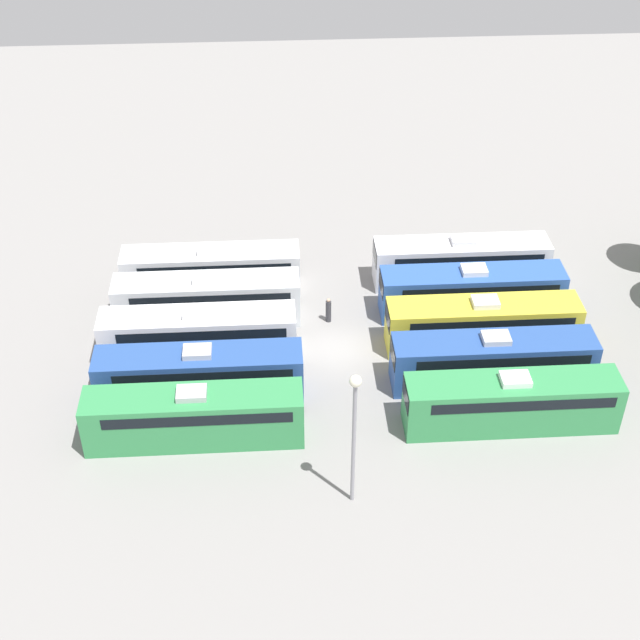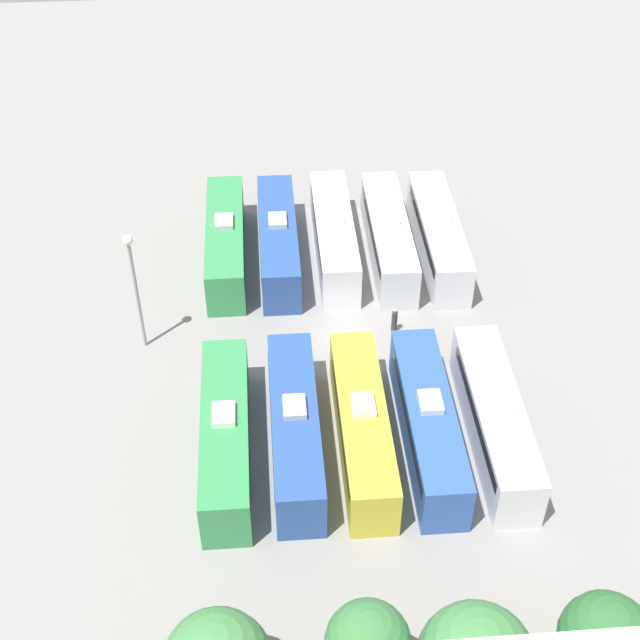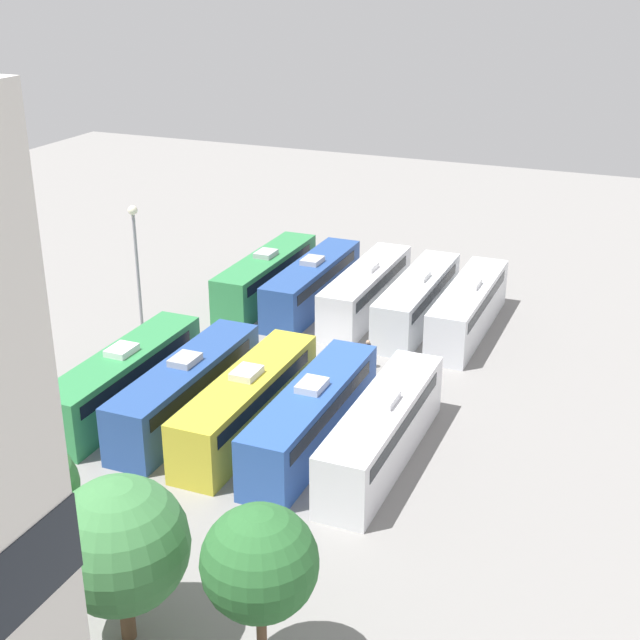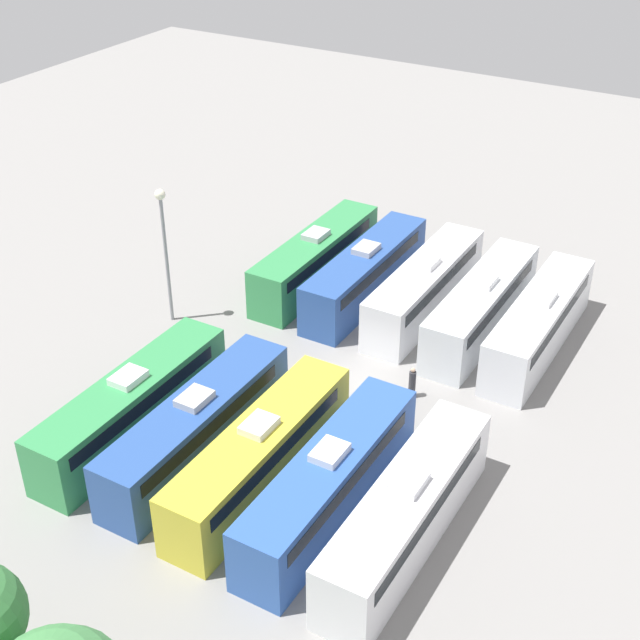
# 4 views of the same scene
# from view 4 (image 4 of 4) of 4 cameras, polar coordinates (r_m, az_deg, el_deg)

# --- Properties ---
(ground_plane) EXTENTS (113.07, 113.07, 0.00)m
(ground_plane) POSITION_cam_4_polar(r_m,az_deg,el_deg) (46.59, 2.07, -4.19)
(ground_plane) COLOR gray
(bus_0) EXTENTS (2.50, 11.83, 3.44)m
(bus_0) POSITION_cam_4_polar(r_m,az_deg,el_deg) (50.01, 13.83, -0.14)
(bus_0) COLOR silver
(bus_0) RESTS_ON ground_plane
(bus_1) EXTENTS (2.50, 11.83, 3.44)m
(bus_1) POSITION_cam_4_polar(r_m,az_deg,el_deg) (50.94, 10.28, 0.94)
(bus_1) COLOR silver
(bus_1) RESTS_ON ground_plane
(bus_2) EXTENTS (2.50, 11.83, 3.44)m
(bus_2) POSITION_cam_4_polar(r_m,az_deg,el_deg) (52.36, 6.71, 2.16)
(bus_2) COLOR white
(bus_2) RESTS_ON ground_plane
(bus_3) EXTENTS (2.50, 11.83, 3.44)m
(bus_3) POSITION_cam_4_polar(r_m,az_deg,el_deg) (53.56, 2.91, 3.07)
(bus_3) COLOR #284C93
(bus_3) RESTS_ON ground_plane
(bus_4) EXTENTS (2.50, 11.83, 3.44)m
(bus_4) POSITION_cam_4_polar(r_m,az_deg,el_deg) (55.16, -0.29, 4.01)
(bus_4) COLOR #338C4C
(bus_4) RESTS_ON ground_plane
(bus_5) EXTENTS (2.50, 11.83, 3.44)m
(bus_5) POSITION_cam_4_polar(r_m,az_deg,el_deg) (37.08, 5.55, -12.12)
(bus_5) COLOR silver
(bus_5) RESTS_ON ground_plane
(bus_6) EXTENTS (2.50, 11.83, 3.44)m
(bus_6) POSITION_cam_4_polar(r_m,az_deg,el_deg) (38.24, 0.58, -10.30)
(bus_6) COLOR #2D56A8
(bus_6) RESTS_ON ground_plane
(bus_7) EXTENTS (2.50, 11.83, 3.44)m
(bus_7) POSITION_cam_4_polar(r_m,az_deg,el_deg) (39.69, -3.87, -8.55)
(bus_7) COLOR gold
(bus_7) RESTS_ON ground_plane
(bus_8) EXTENTS (2.50, 11.83, 3.44)m
(bus_8) POSITION_cam_4_polar(r_m,az_deg,el_deg) (41.48, -7.91, -6.77)
(bus_8) COLOR #284C93
(bus_8) RESTS_ON ground_plane
(bus_9) EXTENTS (2.50, 11.83, 3.44)m
(bus_9) POSITION_cam_4_polar(r_m,az_deg,el_deg) (43.31, -11.98, -5.34)
(bus_9) COLOR #338C4C
(bus_9) RESTS_ON ground_plane
(worker_person) EXTENTS (0.36, 0.36, 1.76)m
(worker_person) POSITION_cam_4_polar(r_m,az_deg,el_deg) (45.53, 5.92, -4.06)
(worker_person) COLOR #333338
(worker_person) RESTS_ON ground_plane
(light_pole) EXTENTS (0.60, 0.60, 8.19)m
(light_pole) POSITION_cam_4_polar(r_m,az_deg,el_deg) (50.15, -9.96, 5.43)
(light_pole) COLOR gray
(light_pole) RESTS_ON ground_plane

